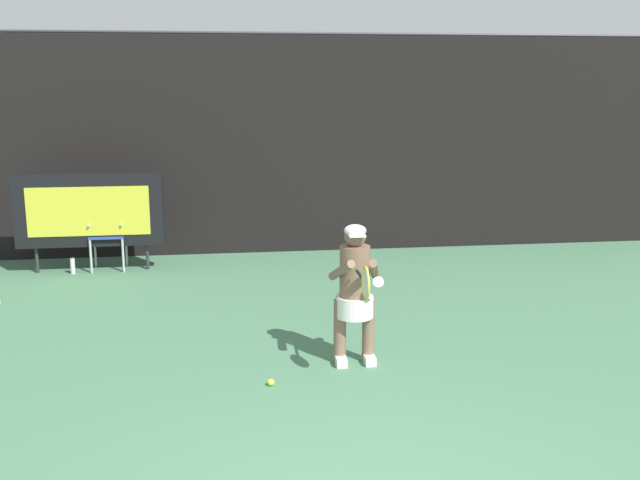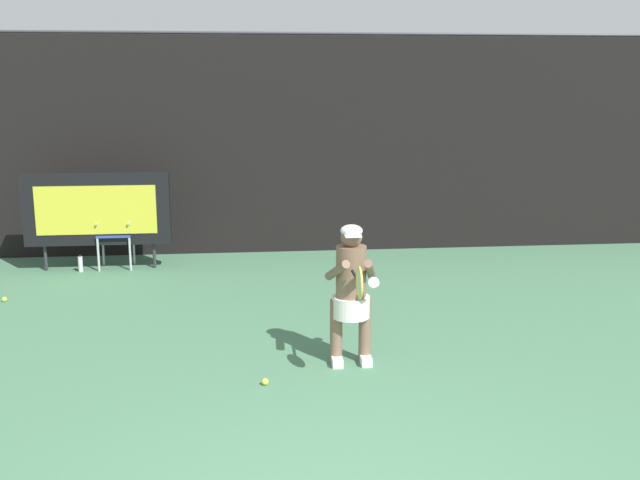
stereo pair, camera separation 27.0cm
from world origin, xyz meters
name	(u,v)px [view 2 (the right image)]	position (x,y,z in m)	size (l,w,h in m)	color
backdrop_screen	(278,146)	(0.00, 8.50, 1.81)	(18.00, 0.12, 3.66)	black
scoreboard	(97,209)	(-2.83, 7.52, 0.95)	(2.20, 0.21, 1.50)	black
umpire_chair	(116,228)	(-2.59, 7.66, 0.62)	(0.52, 0.44, 1.08)	#B7B7BC
water_bottle	(80,264)	(-3.11, 7.39, 0.12)	(0.07, 0.07, 0.27)	silver
tennis_player	(351,289)	(0.48, 3.26, 0.79)	(0.54, 0.61, 1.46)	white
tennis_racket	(359,282)	(0.46, 2.63, 1.04)	(0.03, 0.60, 0.31)	black
tennis_ball_loose	(4,299)	(-3.78, 5.87, 0.03)	(0.07, 0.07, 0.07)	#CCDB3D
tennis_ball_spare	(265,382)	(-0.42, 2.77, 0.03)	(0.07, 0.07, 0.07)	#CCDB3D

